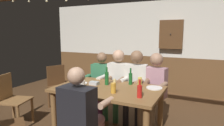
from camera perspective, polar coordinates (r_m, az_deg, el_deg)
back_wall_upper at (r=5.35m, az=11.92°, el=9.52°), size 6.11×0.12×1.42m
back_wall_wainscot at (r=5.46m, az=11.53°, el=-3.02°), size 6.11×0.12×0.95m
dining_table at (r=3.01m, az=-1.16°, el=-9.11°), size 1.58×0.96×0.76m
person_0 at (r=3.84m, az=-3.37°, el=-5.09°), size 0.55×0.53×1.20m
person_1 at (r=3.69m, az=1.39°, el=-5.03°), size 0.52×0.50×1.26m
person_2 at (r=3.56m, az=6.78°, el=-5.59°), size 0.55×0.58×1.26m
person_3 at (r=3.46m, az=11.94°, el=-6.45°), size 0.54×0.56×1.23m
person_4 at (r=2.43m, az=-8.98°, el=-13.38°), size 0.56×0.53×1.19m
chair_empty_near_right at (r=4.35m, az=-15.04°, el=-6.16°), size 0.57×0.57×0.88m
chair_empty_near_left at (r=3.78m, az=-27.24°, el=-9.11°), size 0.54×0.54×0.88m
table_candle at (r=3.18m, az=0.71°, el=-5.33°), size 0.04×0.04×0.08m
condiment_caddy at (r=3.15m, az=-5.14°, el=-5.80°), size 0.14×0.10×0.05m
plate_0 at (r=3.01m, az=12.07°, el=-7.01°), size 0.24×0.24×0.01m
plate_1 at (r=3.24m, az=-9.18°, el=-5.80°), size 0.23×0.23×0.01m
bottle_0 at (r=3.11m, az=-1.52°, el=-4.28°), size 0.06×0.06×0.28m
bottle_1 at (r=2.54m, az=7.94°, el=-7.91°), size 0.06×0.06×0.24m
bottle_2 at (r=3.15m, az=5.35°, el=-4.41°), size 0.06×0.06×0.26m
pint_glass_0 at (r=3.43m, az=-10.18°, el=-3.77°), size 0.07×0.07×0.16m
pint_glass_1 at (r=3.01m, az=-10.17°, el=-5.73°), size 0.08×0.08×0.14m
pint_glass_2 at (r=2.81m, az=-8.59°, el=-6.57°), size 0.08×0.08×0.15m
pint_glass_3 at (r=2.71m, az=0.37°, el=-7.19°), size 0.07×0.07×0.14m
pint_glass_4 at (r=3.14m, az=8.02°, el=-5.20°), size 0.06×0.06×0.12m
wall_dart_cabinet at (r=5.12m, az=16.65°, el=7.90°), size 0.56×0.15×0.70m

